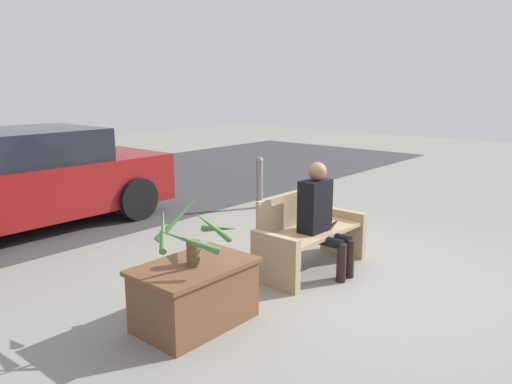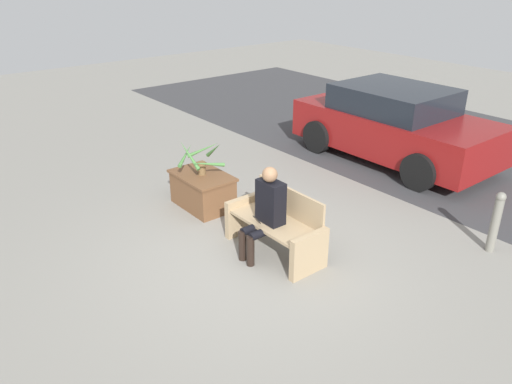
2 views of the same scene
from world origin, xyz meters
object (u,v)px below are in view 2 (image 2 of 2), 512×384
Objects in this scene: bench at (277,225)px; parked_car at (394,124)px; person_seated at (266,208)px; planter_box at (203,189)px; bollard_post at (496,221)px; potted_plant at (200,158)px.

bench is 4.31m from parked_car.
parked_car is (-1.22, 4.29, 0.03)m from person_seated.
planter_box is 0.26× the size of parked_car.
parked_car is 3.59m from bollard_post.
person_seated reaches higher than bench.
parked_car reaches higher than person_seated.
bench is 0.37× the size of parked_car.
person_seated is 1.61× the size of potted_plant.
bollard_post is (1.83, 2.28, 0.07)m from bench.
person_seated is at bearing -74.09° from parked_car.
planter_box is at bearing 27.59° from potted_plant.
potted_plant is at bearing -97.55° from parked_car.
person_seated is at bearing -97.01° from bench.
parked_car is (-1.24, 4.12, 0.32)m from bench.
bench is at bearing 1.18° from potted_plant.
bench is 1.16× the size of person_seated.
potted_plant is at bearing -178.82° from bench.
planter_box is 0.54m from potted_plant.
parked_car reaches higher than potted_plant.
bench is at bearing 0.96° from planter_box.
person_seated is at bearing -127.06° from bollard_post.
bench is at bearing -73.17° from parked_car.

